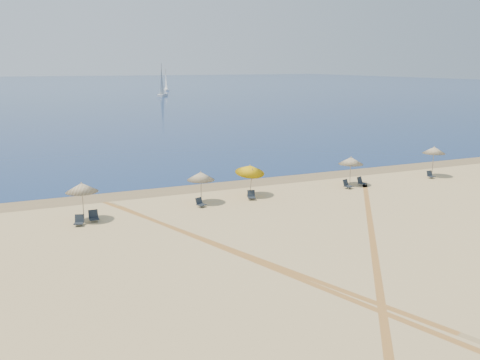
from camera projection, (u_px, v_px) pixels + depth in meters
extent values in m
plane|color=tan|center=(458.00, 334.00, 17.52)|extent=(160.00, 160.00, 0.00)
plane|color=#0C2151|center=(62.00, 86.00, 219.33)|extent=(500.00, 500.00, 0.00)
plane|color=olive|center=(220.00, 185.00, 39.04)|extent=(500.00, 500.00, 0.00)
cylinder|color=gray|center=(83.00, 203.00, 29.94)|extent=(0.05, 0.05, 2.26)
cone|color=#EEE5C1|center=(82.00, 187.00, 29.72)|extent=(1.93, 1.93, 0.55)
sphere|color=gray|center=(81.00, 183.00, 29.65)|extent=(0.08, 0.08, 0.08)
cylinder|color=gray|center=(201.00, 189.00, 33.77)|extent=(0.05, 0.10, 2.08)
cone|color=#EEE5C1|center=(201.00, 176.00, 33.58)|extent=(1.89, 1.90, 0.59)
sphere|color=gray|center=(201.00, 172.00, 33.52)|extent=(0.08, 0.08, 0.08)
cylinder|color=gray|center=(251.00, 182.00, 35.43)|extent=(0.05, 0.51, 2.17)
cone|color=#E2AC08|center=(250.00, 169.00, 35.39)|extent=(2.12, 2.19, 0.98)
sphere|color=gray|center=(250.00, 165.00, 35.33)|extent=(0.08, 0.08, 0.08)
cylinder|color=gray|center=(350.00, 172.00, 38.87)|extent=(0.05, 0.05, 2.13)
cone|color=#EEE5C1|center=(351.00, 161.00, 38.66)|extent=(1.95, 1.95, 0.55)
sphere|color=gray|center=(351.00, 157.00, 38.59)|extent=(0.08, 0.08, 0.08)
cylinder|color=gray|center=(433.00, 162.00, 41.86)|extent=(0.05, 0.05, 2.43)
cone|color=#EEE5C1|center=(434.00, 150.00, 41.61)|extent=(1.89, 1.89, 0.55)
sphere|color=gray|center=(434.00, 147.00, 41.54)|extent=(0.08, 0.08, 0.08)
cube|color=black|center=(79.00, 223.00, 29.18)|extent=(0.65, 0.65, 0.05)
cube|color=black|center=(79.00, 218.00, 29.38)|extent=(0.56, 0.33, 0.47)
cylinder|color=#A5A5AD|center=(76.00, 226.00, 29.01)|extent=(0.02, 0.02, 0.17)
cylinder|color=#A5A5AD|center=(83.00, 225.00, 29.05)|extent=(0.02, 0.02, 0.17)
cube|color=black|center=(94.00, 219.00, 29.96)|extent=(0.57, 0.57, 0.05)
cube|color=black|center=(93.00, 214.00, 30.15)|extent=(0.56, 0.21, 0.50)
cylinder|color=#A5A5AD|center=(91.00, 222.00, 29.71)|extent=(0.02, 0.02, 0.18)
cylinder|color=#A5A5AD|center=(98.00, 221.00, 29.89)|extent=(0.02, 0.02, 0.18)
cube|color=black|center=(201.00, 205.00, 33.05)|extent=(0.67, 0.67, 0.05)
cube|color=black|center=(199.00, 201.00, 33.17)|extent=(0.55, 0.37, 0.46)
cylinder|color=#A5A5AD|center=(200.00, 207.00, 32.76)|extent=(0.02, 0.02, 0.17)
cylinder|color=#A5A5AD|center=(205.00, 206.00, 33.04)|extent=(0.02, 0.02, 0.17)
cube|color=black|center=(252.00, 197.00, 34.82)|extent=(0.66, 0.66, 0.05)
cube|color=black|center=(251.00, 193.00, 35.02)|extent=(0.57, 0.33, 0.48)
cylinder|color=#A5A5AD|center=(250.00, 199.00, 34.64)|extent=(0.02, 0.02, 0.17)
cylinder|color=#A5A5AD|center=(256.00, 199.00, 34.69)|extent=(0.02, 0.02, 0.17)
cube|color=black|center=(348.00, 186.00, 37.97)|extent=(0.74, 0.74, 0.05)
cube|color=black|center=(346.00, 183.00, 38.10)|extent=(0.60, 0.41, 0.50)
cylinder|color=#A5A5AD|center=(348.00, 189.00, 37.66)|extent=(0.02, 0.02, 0.18)
cylinder|color=#A5A5AD|center=(352.00, 188.00, 37.97)|extent=(0.02, 0.02, 0.18)
cube|color=black|center=(362.00, 183.00, 38.93)|extent=(0.71, 0.71, 0.05)
cube|color=black|center=(360.00, 180.00, 39.06)|extent=(0.59, 0.39, 0.49)
cylinder|color=#A5A5AD|center=(362.00, 185.00, 38.62)|extent=(0.02, 0.02, 0.18)
cylinder|color=#A5A5AD|center=(365.00, 185.00, 38.92)|extent=(0.02, 0.02, 0.18)
cube|color=black|center=(431.00, 176.00, 41.40)|extent=(0.52, 0.52, 0.05)
cube|color=black|center=(429.00, 173.00, 41.58)|extent=(0.51, 0.20, 0.45)
cylinder|color=#A5A5AD|center=(431.00, 178.00, 41.19)|extent=(0.02, 0.02, 0.16)
cylinder|color=#A5A5AD|center=(435.00, 178.00, 41.33)|extent=(0.02, 0.02, 0.16)
cube|color=white|center=(162.00, 95.00, 147.57)|extent=(4.62, 6.49, 0.71)
cylinder|color=gray|center=(162.00, 79.00, 146.51)|extent=(0.14, 0.14, 9.47)
cube|color=white|center=(166.00, 90.00, 179.50)|extent=(1.56, 5.23, 0.56)
cylinder|color=gray|center=(166.00, 80.00, 178.66)|extent=(0.11, 0.11, 7.53)
plane|color=tan|center=(269.00, 266.00, 23.37)|extent=(35.99, 35.99, 0.00)
plane|color=tan|center=(252.00, 260.00, 24.15)|extent=(35.99, 35.99, 0.00)
plane|color=tan|center=(373.00, 246.00, 26.01)|extent=(38.99, 38.99, 0.00)
plane|color=tan|center=(372.00, 239.00, 27.06)|extent=(38.99, 38.99, 0.00)
plane|color=tan|center=(215.00, 243.00, 26.38)|extent=(36.50, 36.50, 0.00)
plane|color=tan|center=(202.00, 238.00, 27.13)|extent=(36.50, 36.50, 0.00)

